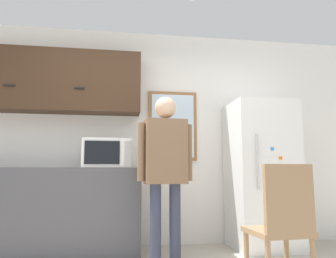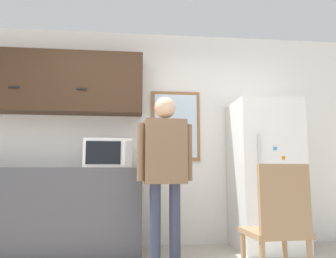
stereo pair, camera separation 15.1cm
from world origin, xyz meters
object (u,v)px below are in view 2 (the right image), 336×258
at_px(refrigerator, 265,174).
at_px(chair, 278,224).
at_px(microwave, 109,154).
at_px(person, 165,161).

relative_size(refrigerator, chair, 1.84).
relative_size(microwave, chair, 0.55).
bearing_deg(person, chair, -58.30).
distance_m(person, refrigerator, 1.36).
distance_m(refrigerator, chair, 1.60).
bearing_deg(chair, person, -55.07).
height_order(microwave, refrigerator, refrigerator).
bearing_deg(refrigerator, chair, -109.51).
xyz_separation_m(microwave, refrigerator, (1.83, 0.06, -0.23)).
relative_size(microwave, person, 0.32).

